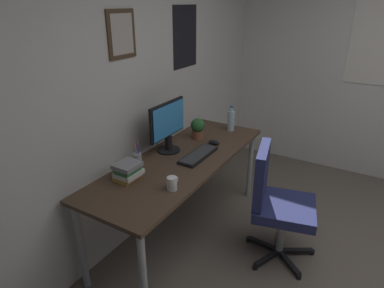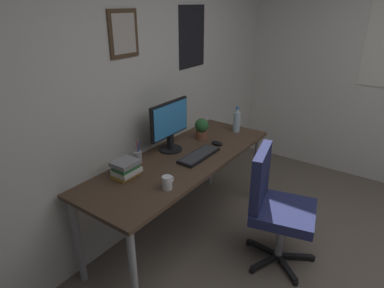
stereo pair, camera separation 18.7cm
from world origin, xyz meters
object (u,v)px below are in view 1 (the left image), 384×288
keyboard (198,155)px  computer_mouse (214,142)px  monitor (168,125)px  coffee_mug_near (172,183)px  water_bottle (231,120)px  book_stack_left (128,171)px  office_chair (275,199)px  pen_cup (137,158)px  potted_plant (198,128)px

keyboard → computer_mouse: 0.30m
monitor → coffee_mug_near: 0.68m
water_bottle → book_stack_left: size_ratio=1.36×
water_bottle → coffee_mug_near: bearing=-173.6°
office_chair → monitor: size_ratio=2.07×
pen_cup → computer_mouse: bearing=-26.2°
water_bottle → book_stack_left: 1.32m
monitor → potted_plant: (0.38, -0.07, -0.13)m
potted_plant → coffee_mug_near: bearing=-160.4°
computer_mouse → potted_plant: potted_plant is taller
office_chair → computer_mouse: office_chair is taller
pen_cup → book_stack_left: (-0.22, -0.09, 0.01)m
monitor → pen_cup: (-0.35, 0.06, -0.19)m
coffee_mug_near → pen_cup: size_ratio=0.54×
coffee_mug_near → book_stack_left: 0.36m
office_chair → keyboard: bearing=94.5°
book_stack_left → computer_mouse: bearing=-14.9°
monitor → computer_mouse: 0.48m
water_bottle → computer_mouse: bearing=-176.8°
monitor → office_chair: bearing=-85.0°
keyboard → water_bottle: water_bottle is taller
potted_plant → pen_cup: pen_cup is taller
water_bottle → coffee_mug_near: (-1.25, -0.14, -0.06)m
office_chair → book_stack_left: bearing=125.3°
monitor → keyboard: monitor is taller
computer_mouse → office_chair: bearing=-110.2°
coffee_mug_near → potted_plant: size_ratio=0.55×
potted_plant → book_stack_left: size_ratio=1.05×
water_bottle → monitor: bearing=161.0°
computer_mouse → water_bottle: bearing=3.2°
computer_mouse → water_bottle: size_ratio=0.44×
computer_mouse → pen_cup: 0.76m
monitor → pen_cup: monitor is taller
potted_plant → monitor: bearing=169.4°
book_stack_left → water_bottle: bearing=-9.4°
office_chair → computer_mouse: (0.25, 0.67, 0.24)m
water_bottle → potted_plant: size_ratio=1.29×
office_chair → pen_cup: bearing=113.1°
monitor → computer_mouse: (0.33, -0.28, -0.22)m
water_bottle → potted_plant: bearing=152.8°
coffee_mug_near → pen_cup: pen_cup is taller
monitor → coffee_mug_near: monitor is taller
pen_cup → monitor: bearing=-9.5°
coffee_mug_near → computer_mouse: bearing=7.9°
office_chair → computer_mouse: size_ratio=8.64×
coffee_mug_near → book_stack_left: size_ratio=0.58×
office_chair → potted_plant: bearing=71.3°
coffee_mug_near → office_chair: bearing=-42.8°
monitor → computer_mouse: bearing=-39.7°
office_chair → computer_mouse: 0.76m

